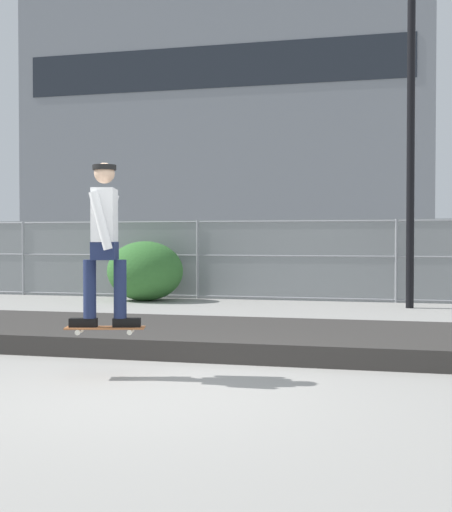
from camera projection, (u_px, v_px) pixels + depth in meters
The scene contains 9 objects.
ground_plane at pixel (141, 393), 6.33m from camera, with size 120.00×120.00×0.00m, color gray.
gravel_berm at pixel (219, 337), 9.15m from camera, with size 10.84×2.63×0.24m, color #33302D.
skateboard at pixel (105, 328), 7.04m from camera, with size 0.82×0.40×0.07m.
skater at pixel (105, 235), 7.02m from camera, with size 0.72×0.62×1.66m.
chain_fence at pixel (293, 260), 15.85m from camera, with size 22.88×0.06×1.85m.
street_lamp at pixel (411, 101), 14.02m from camera, with size 0.44×0.44×6.75m.
parked_car_near at pixel (121, 258), 20.63m from camera, with size 4.47×2.09×1.66m.
library_building at pixel (232, 119), 45.85m from camera, with size 25.30×10.30×18.61m.
shrub_left at pixel (145, 271), 15.76m from camera, with size 1.76×1.44×1.36m.
Camera 1 is at (2.24, -5.94, 1.41)m, focal length 48.72 mm.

